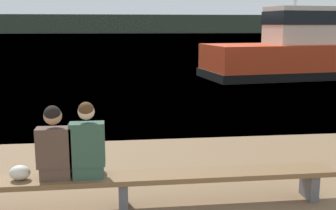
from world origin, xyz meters
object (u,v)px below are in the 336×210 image
person_left (55,146)px  shopping_bag (20,173)px  tugboat_red (291,55)px  person_right (87,145)px  bench_main (123,182)px

person_left → shopping_bag: (-0.45, 0.02, -0.34)m
tugboat_red → person_left: bearing=139.0°
person_right → tugboat_red: size_ratio=0.12×
bench_main → person_left: bearing=-179.8°
person_right → tugboat_red: 15.73m
bench_main → tugboat_red: tugboat_red is taller
tugboat_red → person_right: bearing=140.2°
bench_main → person_left: 1.00m
person_right → tugboat_red: bearing=57.7°
person_right → shopping_bag: (-0.86, 0.02, -0.34)m
bench_main → person_right: (-0.44, -0.00, 0.52)m
bench_main → person_left: (-0.85, -0.00, 0.52)m
person_right → tugboat_red: (8.41, 13.30, 0.12)m
shopping_bag → tugboat_red: size_ratio=0.03×
bench_main → person_left: person_left is taller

